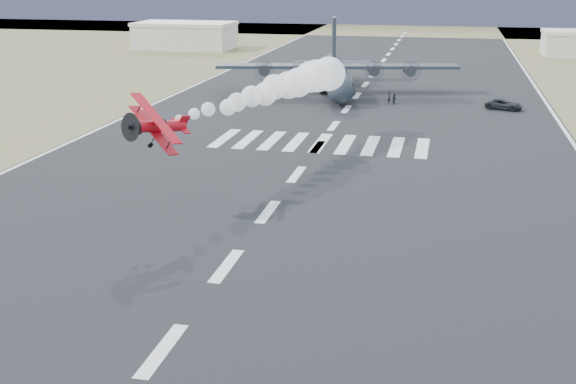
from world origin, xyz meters
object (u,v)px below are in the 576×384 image
(aerobatic_biplane, at_px, (156,126))
(crew_f, at_px, (347,90))
(support_vehicle, at_px, (504,104))
(crew_b, at_px, (394,99))
(crew_c, at_px, (340,90))
(crew_a, at_px, (389,98))
(hangar_left, at_px, (185,35))
(transport_aircraft, at_px, (336,74))
(crew_g, at_px, (304,91))
(crew_d, at_px, (280,92))
(crew_h, at_px, (352,90))
(crew_e, at_px, (279,89))

(aerobatic_biplane, distance_m, crew_f, 63.12)
(support_vehicle, bearing_deg, crew_b, 106.51)
(support_vehicle, bearing_deg, aerobatic_biplane, 169.96)
(support_vehicle, bearing_deg, crew_c, 94.37)
(aerobatic_biplane, distance_m, crew_a, 58.70)
(hangar_left, height_order, transport_aircraft, transport_aircraft)
(hangar_left, relative_size, crew_g, 15.10)
(aerobatic_biplane, xyz_separation_m, crew_d, (-3.07, 57.63, -6.73))
(crew_d, relative_size, crew_g, 1.12)
(crew_c, distance_m, crew_f, 1.09)
(crew_b, bearing_deg, crew_g, 41.82)
(crew_g, bearing_deg, crew_c, -51.30)
(crew_h, bearing_deg, transport_aircraft, 110.01)
(crew_g, bearing_deg, hangar_left, 51.53)
(aerobatic_biplane, distance_m, crew_c, 62.90)
(crew_g, height_order, crew_h, crew_h)
(hangar_left, distance_m, aerobatic_biplane, 130.98)
(crew_c, relative_size, crew_h, 0.96)
(transport_aircraft, bearing_deg, crew_e, -159.92)
(crew_b, xyz_separation_m, crew_f, (-8.21, 6.15, 0.05))
(hangar_left, height_order, crew_e, hangar_left)
(transport_aircraft, relative_size, crew_h, 21.20)
(crew_c, xyz_separation_m, crew_d, (-9.07, -4.62, 0.01))
(aerobatic_biplane, xyz_separation_m, crew_c, (6.01, 62.25, -6.74))
(aerobatic_biplane, bearing_deg, crew_f, 98.65)
(crew_a, xyz_separation_m, crew_g, (-14.00, 3.57, -0.10))
(crew_b, bearing_deg, crew_e, 42.42)
(crew_e, bearing_deg, crew_b, 57.41)
(transport_aircraft, xyz_separation_m, crew_c, (1.34, -3.99, -2.07))
(aerobatic_biplane, height_order, support_vehicle, aerobatic_biplane)
(transport_aircraft, relative_size, crew_d, 21.83)
(crew_d, bearing_deg, transport_aircraft, 160.80)
(transport_aircraft, bearing_deg, crew_c, -82.80)
(crew_h, bearing_deg, hangar_left, 107.88)
(aerobatic_biplane, xyz_separation_m, support_vehicle, (31.43, 55.35, -6.89))
(hangar_left, xyz_separation_m, transport_aircraft, (47.94, -57.31, -0.44))
(crew_c, distance_m, crew_g, 5.94)
(hangar_left, height_order, crew_d, hangar_left)
(support_vehicle, xyz_separation_m, crew_h, (-23.47, 7.26, 0.19))
(crew_g, bearing_deg, crew_h, -54.18)
(aerobatic_biplane, xyz_separation_m, crew_b, (15.30, 56.21, -6.84))
(crew_d, height_order, crew_e, crew_e)
(transport_aircraft, relative_size, crew_g, 24.50)
(crew_d, distance_m, crew_e, 3.46)
(support_vehicle, relative_size, crew_a, 2.97)
(transport_aircraft, xyz_separation_m, crew_f, (2.42, -3.88, -2.11))
(transport_aircraft, relative_size, crew_a, 21.87)
(support_vehicle, xyz_separation_m, crew_b, (-16.14, 0.86, 0.05))
(crew_d, bearing_deg, aerobatic_biplane, 25.77)
(aerobatic_biplane, bearing_deg, crew_b, 89.91)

